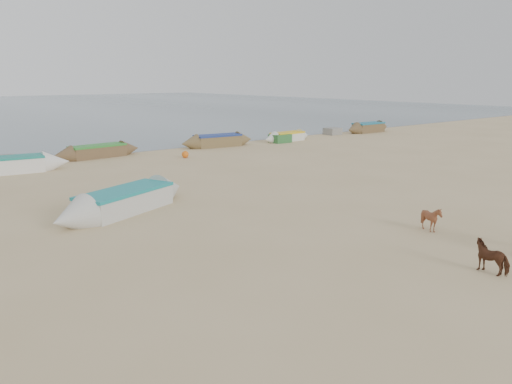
# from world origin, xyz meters

# --- Properties ---
(ground) EXTENTS (140.00, 140.00, 0.00)m
(ground) POSITION_xyz_m (0.00, 0.00, 0.00)
(ground) COLOR tan
(ground) RESTS_ON ground
(calf_front) EXTENTS (1.03, 1.00, 0.87)m
(calf_front) POSITION_xyz_m (3.61, -0.78, 0.44)
(calf_front) COLOR brown
(calf_front) RESTS_ON ground
(calf_right) EXTENTS (1.00, 1.06, 0.83)m
(calf_right) POSITION_xyz_m (1.73, -3.79, 0.42)
(calf_right) COLOR #512B1A
(calf_right) RESTS_ON ground
(near_canoe) EXTENTS (6.70, 3.85, 0.87)m
(near_canoe) POSITION_xyz_m (-3.24, 7.90, 0.44)
(near_canoe) COLOR beige
(near_canoe) RESTS_ON ground
(waterline_canoes) EXTENTS (56.30, 4.20, 0.91)m
(waterline_canoes) POSITION_xyz_m (-0.65, 20.49, 0.43)
(waterline_canoes) COLOR brown
(waterline_canoes) RESTS_ON ground
(beach_clutter) EXTENTS (44.86, 5.68, 0.64)m
(beach_clutter) POSITION_xyz_m (5.10, 19.93, 0.30)
(beach_clutter) COLOR #2B6142
(beach_clutter) RESTS_ON ground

